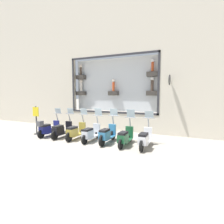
{
  "coord_description": "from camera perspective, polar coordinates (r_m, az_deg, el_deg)",
  "views": [
    {
      "loc": [
        -6.96,
        -4.64,
        2.41
      ],
      "look_at": [
        1.99,
        -0.67,
        1.38
      ],
      "focal_mm": 28.0,
      "sensor_mm": 36.0,
      "label": 1
    }
  ],
  "objects": [
    {
      "name": "scooter_navy_6",
      "position": [
        10.59,
        -20.25,
        -5.02
      ],
      "size": [
        1.79,
        0.61,
        1.54
      ],
      "color": "black",
      "rests_on": "ground_plane"
    },
    {
      "name": "scooter_teal_2",
      "position": [
        8.55,
        -1.61,
        -7.31
      ],
      "size": [
        1.81,
        0.6,
        1.63
      ],
      "color": "black",
      "rests_on": "ground_plane"
    },
    {
      "name": "scooter_green_1",
      "position": [
        8.2,
        4.27,
        -8.09
      ],
      "size": [
        1.79,
        0.6,
        1.63
      ],
      "color": "black",
      "rests_on": "ground_plane"
    },
    {
      "name": "scooter_silver_3",
      "position": [
        8.97,
        -7.0,
        -6.88
      ],
      "size": [
        1.79,
        0.61,
        1.63
      ],
      "color": "black",
      "rests_on": "ground_plane"
    },
    {
      "name": "scooter_black_5",
      "position": [
        10.03,
        -16.15,
        -5.66
      ],
      "size": [
        1.8,
        0.61,
        1.57
      ],
      "color": "black",
      "rests_on": "ground_plane"
    },
    {
      "name": "ground_plane",
      "position": [
        8.7,
        -9.54,
        -10.16
      ],
      "size": [
        120.0,
        120.0,
        0.0
      ],
      "primitive_type": "plane",
      "color": "gray"
    },
    {
      "name": "scooter_white_0",
      "position": [
        7.95,
        10.65,
        -8.54
      ],
      "size": [
        1.8,
        0.61,
        1.58
      ],
      "color": "black",
      "rests_on": "ground_plane"
    },
    {
      "name": "scooter_olive_4",
      "position": [
        9.47,
        -11.84,
        -6.22
      ],
      "size": [
        1.8,
        0.6,
        1.58
      ],
      "color": "black",
      "rests_on": "ground_plane"
    },
    {
      "name": "shop_sign_post",
      "position": [
        11.32,
        -23.52,
        -2.15
      ],
      "size": [
        0.36,
        0.45,
        1.68
      ],
      "color": "#232326",
      "rests_on": "ground_plane"
    },
    {
      "name": "building_facade",
      "position": [
        11.93,
        0.23,
        20.84
      ],
      "size": [
        1.2,
        36.0,
        10.69
      ],
      "color": "beige",
      "rests_on": "ground_plane"
    }
  ]
}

